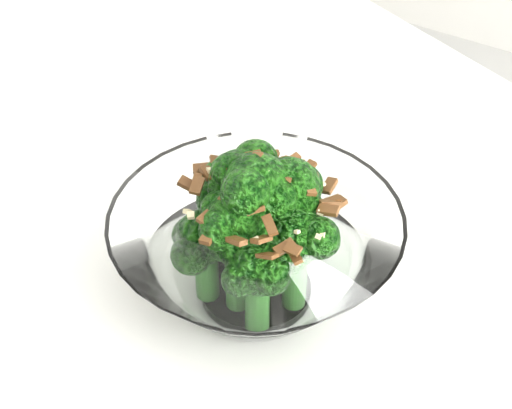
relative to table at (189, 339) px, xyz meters
The scene contains 2 objects.
table is the anchor object (origin of this frame).
broccoli_dish 0.13m from the table, 16.35° to the left, with size 0.19×0.19×0.12m.
Camera 1 is at (0.16, -0.40, 1.15)m, focal length 55.00 mm.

